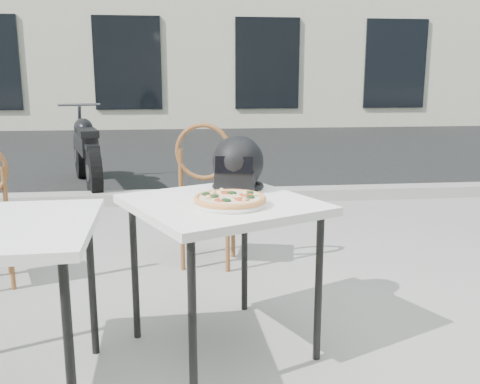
{
  "coord_description": "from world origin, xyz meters",
  "views": [
    {
      "loc": [
        -0.52,
        -2.44,
        1.28
      ],
      "look_at": [
        -0.25,
        -0.14,
        0.78
      ],
      "focal_mm": 40.0,
      "sensor_mm": 36.0,
      "label": 1
    }
  ],
  "objects": [
    {
      "name": "ground",
      "position": [
        0.0,
        0.0,
        0.0
      ],
      "size": [
        80.0,
        80.0,
        0.0
      ],
      "primitive_type": "plane",
      "color": "gray",
      "rests_on": "ground"
    },
    {
      "name": "plate",
      "position": [
        -0.3,
        -0.19,
        0.74
      ],
      "size": [
        0.35,
        0.35,
        0.02
      ],
      "rotation": [
        0.0,
        0.0,
        -0.08
      ],
      "color": "white",
      "rests_on": "cafe_table_main"
    },
    {
      "name": "pizza",
      "position": [
        -0.3,
        -0.19,
        0.76
      ],
      "size": [
        0.35,
        0.35,
        0.04
      ],
      "rotation": [
        0.0,
        0.0,
        0.12
      ],
      "color": "#E59A53",
      "rests_on": "plate"
    },
    {
      "name": "street_asphalt",
      "position": [
        0.0,
        7.0,
        0.0
      ],
      "size": [
        30.0,
        8.0,
        0.0
      ],
      "primitive_type": "cube",
      "color": "black",
      "rests_on": "ground"
    },
    {
      "name": "cafe_table_main",
      "position": [
        -0.33,
        -0.08,
        0.66
      ],
      "size": [
        1.02,
        1.02,
        0.73
      ],
      "rotation": [
        0.0,
        0.0,
        0.43
      ],
      "color": "white",
      "rests_on": "ground"
    },
    {
      "name": "curb",
      "position": [
        0.0,
        3.0,
        0.06
      ],
      "size": [
        30.0,
        0.25,
        0.12
      ],
      "primitive_type": "cube",
      "color": "gray",
      "rests_on": "ground"
    },
    {
      "name": "motorcycle",
      "position": [
        -1.6,
        3.89,
        0.42
      ],
      "size": [
        0.69,
        1.89,
        0.96
      ],
      "rotation": [
        0.0,
        0.0,
        0.27
      ],
      "color": "black",
      "rests_on": "street_asphalt"
    },
    {
      "name": "cafe_chair_main",
      "position": [
        -0.34,
        1.05,
        0.55
      ],
      "size": [
        0.46,
        0.46,
        1.0
      ],
      "rotation": [
        0.0,
        0.0,
        2.92
      ],
      "color": "brown",
      "rests_on": "ground"
    },
    {
      "name": "helmet",
      "position": [
        -0.23,
        0.17,
        0.85
      ],
      "size": [
        0.32,
        0.33,
        0.27
      ],
      "rotation": [
        0.0,
        0.0,
        -0.27
      ],
      "color": "black",
      "rests_on": "cafe_table_main"
    }
  ]
}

